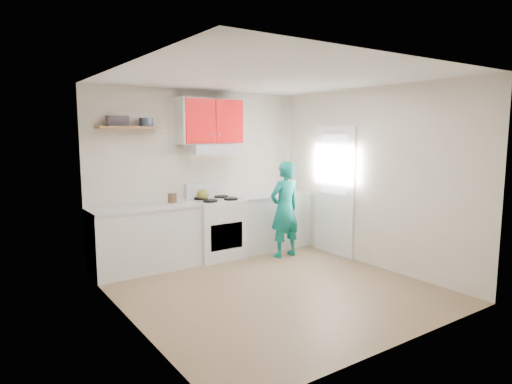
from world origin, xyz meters
TOP-DOWN VIEW (x-y plane):
  - floor at (0.00, 0.00)m, footprint 3.80×3.80m
  - ceiling at (0.00, 0.00)m, footprint 3.60×3.80m
  - back_wall at (0.00, 1.90)m, footprint 3.60×0.04m
  - front_wall at (0.00, -1.90)m, footprint 3.60×0.04m
  - left_wall at (-1.80, 0.00)m, footprint 0.04×3.80m
  - right_wall at (1.80, 0.00)m, footprint 0.04×3.80m
  - door at (1.78, 0.70)m, footprint 0.05×0.85m
  - door_glass at (1.75, 0.70)m, footprint 0.01×0.55m
  - counter_left at (-1.04, 1.60)m, footprint 1.52×0.60m
  - counter_right at (1.14, 1.60)m, footprint 1.32×0.60m
  - stove at (0.10, 1.57)m, footprint 0.76×0.65m
  - range_hood at (0.10, 1.68)m, footprint 0.76×0.44m
  - upper_cabinets at (0.10, 1.73)m, footprint 1.02×0.33m
  - shelf at (-1.15, 1.75)m, footprint 0.90×0.30m
  - books at (-1.31, 1.79)m, footprint 0.28×0.20m
  - tin at (-0.92, 1.73)m, footprint 0.21×0.21m
  - kettle at (-0.07, 1.68)m, footprint 0.21×0.21m
  - crock at (-0.58, 1.68)m, footprint 0.17×0.17m
  - cutting_board at (0.88, 1.63)m, footprint 0.36×0.28m
  - silicone_mat at (1.54, 1.64)m, footprint 0.32×0.29m
  - person at (1.02, 1.03)m, footprint 0.57×0.39m

SIDE VIEW (x-z plane):
  - floor at x=0.00m, z-range 0.00..0.00m
  - counter_left at x=-1.04m, z-range 0.00..0.90m
  - counter_right at x=1.14m, z-range 0.00..0.90m
  - stove at x=0.10m, z-range 0.00..0.92m
  - person at x=1.02m, z-range 0.00..1.51m
  - silicone_mat at x=1.54m, z-range 0.90..0.91m
  - cutting_board at x=0.88m, z-range 0.90..0.92m
  - crock at x=-0.58m, z-range 0.90..1.06m
  - kettle at x=-0.07m, z-range 0.92..1.08m
  - door at x=1.78m, z-range 0.00..2.05m
  - back_wall at x=0.00m, z-range 0.00..2.60m
  - front_wall at x=0.00m, z-range 0.00..2.60m
  - left_wall at x=-1.80m, z-range 0.00..2.60m
  - right_wall at x=1.80m, z-range 0.00..2.60m
  - door_glass at x=1.75m, z-range 0.98..1.92m
  - range_hood at x=0.10m, z-range 1.62..1.77m
  - shelf at x=-1.15m, z-range 2.00..2.04m
  - tin at x=-0.92m, z-range 2.04..2.16m
  - books at x=-1.31m, z-range 2.04..2.18m
  - upper_cabinets at x=0.10m, z-range 1.77..2.47m
  - ceiling at x=0.00m, z-range 2.58..2.62m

